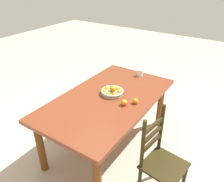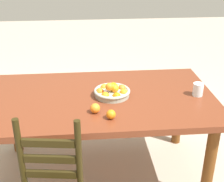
{
  "view_description": "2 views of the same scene",
  "coord_description": "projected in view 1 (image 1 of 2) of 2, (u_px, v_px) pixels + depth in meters",
  "views": [
    {
      "loc": [
        1.88,
        1.29,
        2.09
      ],
      "look_at": [
        -0.09,
        -0.0,
        0.78
      ],
      "focal_mm": 35.27,
      "sensor_mm": 36.0,
      "label": 1
    },
    {
      "loc": [
        0.1,
        2.14,
        1.8
      ],
      "look_at": [
        -0.09,
        -0.0,
        0.78
      ],
      "focal_mm": 49.85,
      "sensor_mm": 36.0,
      "label": 2
    }
  ],
  "objects": [
    {
      "name": "drinking_glass",
      "position": [
        140.0,
        73.0,
        3.15
      ],
      "size": [
        0.08,
        0.08,
        0.1
      ],
      "primitive_type": "cylinder",
      "color": "silver",
      "rests_on": "dining_table"
    },
    {
      "name": "orange_loose_1",
      "position": [
        135.0,
        101.0,
        2.51
      ],
      "size": [
        0.06,
        0.06,
        0.06
      ],
      "primitive_type": "sphere",
      "color": "orange",
      "rests_on": "dining_table"
    },
    {
      "name": "fruit_bowl",
      "position": [
        112.0,
        91.0,
        2.7
      ],
      "size": [
        0.28,
        0.28,
        0.12
      ],
      "color": "#A0A897",
      "rests_on": "dining_table"
    },
    {
      "name": "ground_plane",
      "position": [
        108.0,
        143.0,
        3.01
      ],
      "size": [
        12.0,
        12.0,
        0.0
      ],
      "primitive_type": "plane",
      "color": "#B5A490"
    },
    {
      "name": "chair_near_window",
      "position": [
        160.0,
        161.0,
        2.14
      ],
      "size": [
        0.43,
        0.43,
        0.98
      ],
      "rotation": [
        0.0,
        0.0,
        3.0
      ],
      "color": "black",
      "rests_on": "ground"
    },
    {
      "name": "orange_loose_0",
      "position": [
        124.0,
        103.0,
        2.48
      ],
      "size": [
        0.07,
        0.07,
        0.07
      ],
      "primitive_type": "sphere",
      "color": "orange",
      "rests_on": "dining_table"
    },
    {
      "name": "dining_table",
      "position": [
        108.0,
        104.0,
        2.69
      ],
      "size": [
        1.77,
        1.02,
        0.74
      ],
      "color": "brown",
      "rests_on": "ground"
    }
  ]
}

